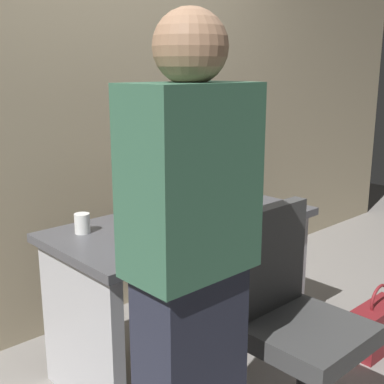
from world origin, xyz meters
name	(u,v)px	position (x,y,z in m)	size (l,w,h in m)	color
ground_plane	(186,352)	(0.00, 0.00, 0.00)	(9.00, 9.00, 0.00)	gray
wall_back	(97,62)	(0.00, 0.73, 1.50)	(6.40, 0.10, 3.00)	tan
desk	(185,263)	(0.00, 0.00, 0.51)	(1.35, 0.66, 0.74)	#4C4C51
office_chair	(293,335)	(-0.07, -0.72, 0.43)	(0.52, 0.52, 0.94)	black
person_at_desk	(190,273)	(-0.60, -0.69, 0.84)	(0.40, 0.24, 1.64)	#262838
monitor	(168,164)	(0.02, 0.16, 1.00)	(0.54, 0.14, 0.46)	silver
keyboard	(192,221)	(-0.01, -0.06, 0.75)	(0.43, 0.13, 0.02)	#262626
mouse	(233,208)	(0.29, -0.05, 0.76)	(0.06, 0.10, 0.03)	white
cup_near_keyboard	(132,237)	(-0.44, -0.16, 0.79)	(0.08, 0.08, 0.10)	#3372B2
cup_by_monitor	(82,223)	(-0.48, 0.16, 0.78)	(0.07, 0.07, 0.09)	white
book_stack	(227,187)	(0.48, 0.17, 0.80)	(0.19, 0.16, 0.12)	red
handbag	(377,327)	(0.76, -0.67, 0.14)	(0.34, 0.14, 0.38)	maroon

